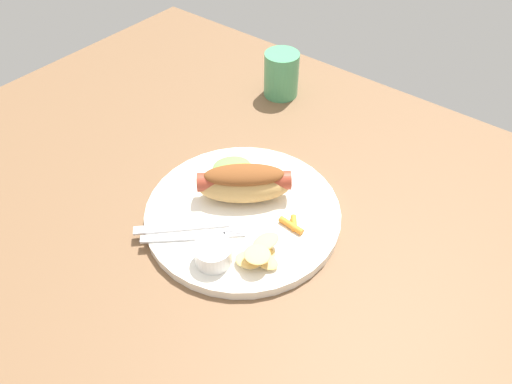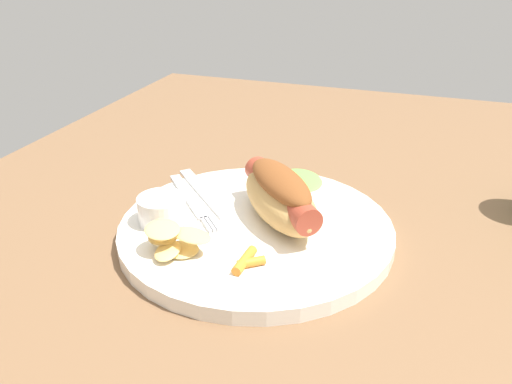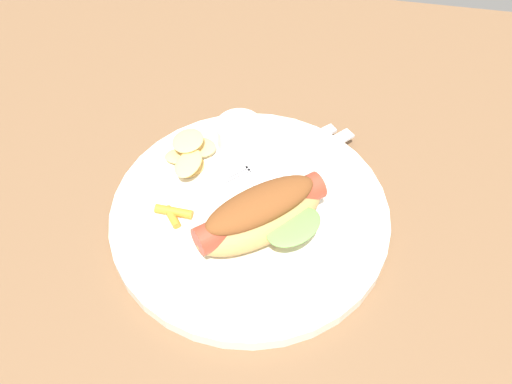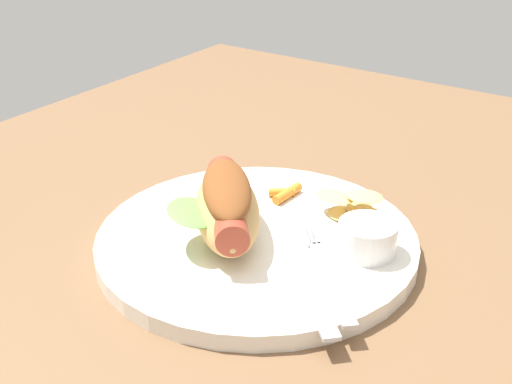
{
  "view_description": "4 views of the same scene",
  "coord_description": "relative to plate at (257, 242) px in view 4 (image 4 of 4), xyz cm",
  "views": [
    {
      "loc": [
        34.68,
        -38.93,
        53.54
      ],
      "look_at": [
        4.8,
        -1.08,
        5.45
      ],
      "focal_mm": 32.86,
      "sensor_mm": 36.0,
      "label": 1
    },
    {
      "loc": [
        49.75,
        13.88,
        29.97
      ],
      "look_at": [
        3.69,
        -2.05,
        5.67
      ],
      "focal_mm": 36.74,
      "sensor_mm": 36.0,
      "label": 2
    },
    {
      "loc": [
        -4.1,
        36.63,
        55.48
      ],
      "look_at": [
        2.39,
        -1.65,
        6.02
      ],
      "focal_mm": 44.36,
      "sensor_mm": 36.0,
      "label": 3
    },
    {
      "loc": [
        -42.37,
        -33.3,
        33.97
      ],
      "look_at": [
        2.83,
        -2.4,
        6.17
      ],
      "focal_mm": 48.5,
      "sensor_mm": 36.0,
      "label": 4
    }
  ],
  "objects": [
    {
      "name": "sauce_ramekin",
      "position": [
        2.91,
        -9.76,
        2.25
      ],
      "size": [
        5.2,
        5.2,
        2.9
      ],
      "primitive_type": "cylinder",
      "color": "white",
      "rests_on": "plate"
    },
    {
      "name": "ground_plane",
      "position": [
        -3.16,
        2.24,
        -1.7
      ],
      "size": [
        120.0,
        90.0,
        1.8
      ],
      "primitive_type": "cube",
      "color": "brown"
    },
    {
      "name": "fork",
      "position": [
        -2.56,
        -8.78,
        1.0
      ],
      "size": [
        12.11,
        11.15,
        0.4
      ],
      "rotation": [
        0.0,
        0.0,
        0.74
      ],
      "color": "silver",
      "rests_on": "plate"
    },
    {
      "name": "carrot_garnish",
      "position": [
        7.82,
        1.74,
        1.27
      ],
      "size": [
        4.08,
        2.66,
        0.97
      ],
      "color": "orange",
      "rests_on": "plate"
    },
    {
      "name": "knife",
      "position": [
        -4.71,
        -8.29,
        0.98
      ],
      "size": [
        10.83,
        10.85,
        0.36
      ],
      "primitive_type": "cube",
      "rotation": [
        0.0,
        0.0,
        0.79
      ],
      "color": "silver",
      "rests_on": "plate"
    },
    {
      "name": "chips_pile",
      "position": [
        7.83,
        -5.86,
        2.11
      ],
      "size": [
        5.96,
        7.56,
        2.94
      ],
      "color": "#E8C06C",
      "rests_on": "plate"
    },
    {
      "name": "plate",
      "position": [
        0.0,
        0.0,
        0.0
      ],
      "size": [
        29.66,
        29.66,
        1.6
      ],
      "primitive_type": "cylinder",
      "color": "white",
      "rests_on": "ground_plane"
    },
    {
      "name": "hot_dog",
      "position": [
        -1.56,
        1.79,
        3.89
      ],
      "size": [
        14.57,
        13.6,
        5.91
      ],
      "rotation": [
        0.0,
        0.0,
        0.7
      ],
      "color": "tan",
      "rests_on": "plate"
    }
  ]
}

